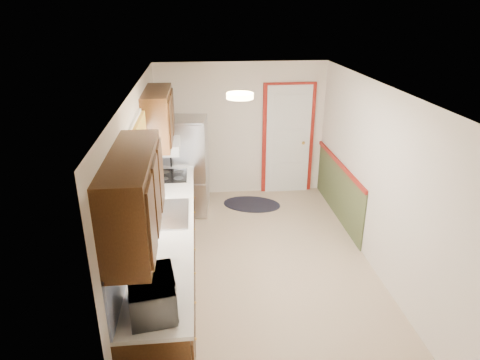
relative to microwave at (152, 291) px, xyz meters
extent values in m
cube|color=tan|center=(1.20, 1.95, -1.13)|extent=(3.20, 5.20, 0.12)
cube|color=white|center=(1.20, 1.95, 1.27)|extent=(3.20, 5.20, 0.12)
cube|color=silver|center=(1.20, 4.45, 0.07)|extent=(3.20, 0.10, 2.40)
cube|color=silver|center=(1.20, -0.55, 0.07)|extent=(3.20, 0.10, 2.40)
cube|color=silver|center=(-0.30, 1.95, 0.07)|extent=(0.10, 5.20, 2.40)
cube|color=silver|center=(2.70, 1.95, 0.07)|extent=(0.10, 5.20, 2.40)
cube|color=#391F0D|center=(0.00, 1.65, -0.68)|extent=(0.60, 4.00, 0.90)
cube|color=silver|center=(0.01, 1.65, -0.21)|extent=(0.63, 4.00, 0.04)
cube|color=#4F70C0|center=(-0.29, 1.65, 0.09)|extent=(0.02, 4.00, 0.55)
cube|color=#391F0D|center=(-0.12, 0.35, 0.70)|extent=(0.35, 1.40, 0.75)
cube|color=#391F0D|center=(-0.12, 3.05, 0.70)|extent=(0.35, 1.20, 0.75)
cube|color=white|center=(-0.29, 1.75, 0.49)|extent=(0.02, 1.00, 0.90)
cube|color=orange|center=(-0.24, 1.75, 0.84)|extent=(0.05, 1.12, 0.24)
cube|color=#B7B7BC|center=(0.01, 1.75, -0.18)|extent=(0.52, 0.82, 0.02)
cube|color=white|center=(-0.07, 3.10, 0.25)|extent=(0.45, 0.60, 0.15)
cube|color=maroon|center=(2.05, 4.42, -0.13)|extent=(0.94, 0.05, 2.08)
cube|color=white|center=(2.05, 4.39, -0.13)|extent=(0.80, 0.04, 2.00)
cube|color=#414A29|center=(2.69, 3.30, -0.68)|extent=(0.02, 2.30, 0.90)
cube|color=maroon|center=(2.67, 3.30, -0.21)|extent=(0.04, 2.30, 0.06)
cylinder|color=#FFD88C|center=(0.90, 1.75, 1.23)|extent=(0.30, 0.30, 0.06)
imported|color=white|center=(0.00, 0.00, 0.00)|extent=(0.39, 0.59, 0.37)
cube|color=#B7B7BC|center=(0.21, 3.74, -0.31)|extent=(0.75, 0.71, 1.62)
cylinder|color=black|center=(-0.01, 3.38, -0.39)|extent=(0.02, 0.02, 1.14)
ellipsoid|color=black|center=(1.32, 3.85, -1.12)|extent=(1.15, 0.91, 0.01)
cube|color=black|center=(0.01, 2.99, -0.18)|extent=(0.45, 0.54, 0.02)
camera|label=1|loc=(0.42, -2.94, 2.18)|focal=32.00mm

